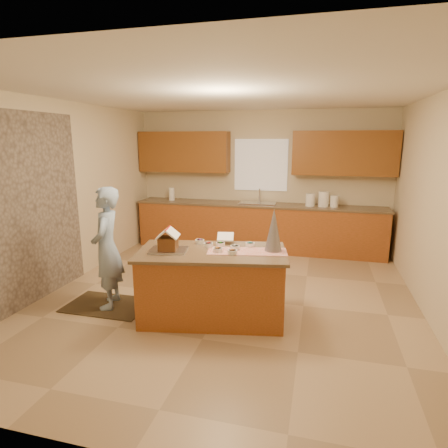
# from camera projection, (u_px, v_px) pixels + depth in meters

# --- Properties ---
(floor) EXTENTS (5.50, 5.50, 0.00)m
(floor) POSITION_uv_depth(u_px,v_px,m) (227.00, 298.00, 5.16)
(floor) COLOR tan
(floor) RESTS_ON ground
(ceiling) EXTENTS (5.50, 5.50, 0.00)m
(ceiling) POSITION_uv_depth(u_px,v_px,m) (228.00, 93.00, 4.57)
(ceiling) COLOR silver
(ceiling) RESTS_ON floor
(wall_back) EXTENTS (5.50, 5.50, 0.00)m
(wall_back) POSITION_uv_depth(u_px,v_px,m) (261.00, 180.00, 7.46)
(wall_back) COLOR beige
(wall_back) RESTS_ON floor
(wall_front) EXTENTS (5.50, 5.50, 0.00)m
(wall_front) POSITION_uv_depth(u_px,v_px,m) (118.00, 272.00, 2.27)
(wall_front) COLOR beige
(wall_front) RESTS_ON floor
(wall_left) EXTENTS (5.50, 5.50, 0.00)m
(wall_left) POSITION_uv_depth(u_px,v_px,m) (63.00, 195.00, 5.48)
(wall_left) COLOR beige
(wall_left) RESTS_ON floor
(wall_right) EXTENTS (5.50, 5.50, 0.00)m
(wall_right) POSITION_uv_depth(u_px,v_px,m) (440.00, 210.00, 4.25)
(wall_right) COLOR beige
(wall_right) RESTS_ON floor
(stone_accent) EXTENTS (0.00, 2.50, 2.50)m
(stone_accent) POSITION_uv_depth(u_px,v_px,m) (23.00, 211.00, 4.74)
(stone_accent) COLOR gray
(stone_accent) RESTS_ON wall_left
(window_curtain) EXTENTS (1.05, 0.03, 1.00)m
(window_curtain) POSITION_uv_depth(u_px,v_px,m) (261.00, 165.00, 7.37)
(window_curtain) COLOR white
(window_curtain) RESTS_ON wall_back
(back_counter_base) EXTENTS (4.80, 0.60, 0.88)m
(back_counter_base) POSITION_uv_depth(u_px,v_px,m) (257.00, 228.00, 7.38)
(back_counter_base) COLOR #A24C21
(back_counter_base) RESTS_ON floor
(back_counter_top) EXTENTS (4.85, 0.63, 0.04)m
(back_counter_top) POSITION_uv_depth(u_px,v_px,m) (258.00, 205.00, 7.28)
(back_counter_top) COLOR brown
(back_counter_top) RESTS_ON back_counter_base
(upper_cabinet_left) EXTENTS (1.85, 0.35, 0.80)m
(upper_cabinet_left) POSITION_uv_depth(u_px,v_px,m) (184.00, 152.00, 7.55)
(upper_cabinet_left) COLOR brown
(upper_cabinet_left) RESTS_ON wall_back
(upper_cabinet_right) EXTENTS (1.85, 0.35, 0.80)m
(upper_cabinet_right) POSITION_uv_depth(u_px,v_px,m) (344.00, 153.00, 6.79)
(upper_cabinet_right) COLOR brown
(upper_cabinet_right) RESTS_ON wall_back
(sink) EXTENTS (0.70, 0.45, 0.12)m
(sink) POSITION_uv_depth(u_px,v_px,m) (258.00, 205.00, 7.28)
(sink) COLOR silver
(sink) RESTS_ON back_counter_top
(faucet) EXTENTS (0.03, 0.03, 0.28)m
(faucet) POSITION_uv_depth(u_px,v_px,m) (260.00, 195.00, 7.41)
(faucet) COLOR silver
(faucet) RESTS_ON back_counter_top
(island_base) EXTENTS (1.79, 1.13, 0.82)m
(island_base) POSITION_uv_depth(u_px,v_px,m) (212.00, 286.00, 4.51)
(island_base) COLOR #A24C21
(island_base) RESTS_ON floor
(island_top) EXTENTS (1.88, 1.22, 0.04)m
(island_top) POSITION_uv_depth(u_px,v_px,m) (212.00, 252.00, 4.42)
(island_top) COLOR brown
(island_top) RESTS_ON island_base
(table_runner) EXTENTS (0.97, 0.50, 0.01)m
(table_runner) POSITION_uv_depth(u_px,v_px,m) (247.00, 251.00, 4.39)
(table_runner) COLOR #A71D0B
(table_runner) RESTS_ON island_top
(baking_tray) EXTENTS (0.48, 0.39, 0.02)m
(baking_tray) POSITION_uv_depth(u_px,v_px,m) (168.00, 250.00, 4.40)
(baking_tray) COLOR silver
(baking_tray) RESTS_ON island_top
(cookbook) EXTENTS (0.23, 0.19, 0.09)m
(cookbook) POSITION_uv_depth(u_px,v_px,m) (225.00, 237.00, 4.73)
(cookbook) COLOR white
(cookbook) RESTS_ON island_top
(tinsel_tree) EXTENTS (0.24, 0.24, 0.51)m
(tinsel_tree) POSITION_uv_depth(u_px,v_px,m) (274.00, 230.00, 4.35)
(tinsel_tree) COLOR #A9AAB5
(tinsel_tree) RESTS_ON island_top
(rug) EXTENTS (1.06, 0.69, 0.01)m
(rug) POSITION_uv_depth(u_px,v_px,m) (108.00, 305.00, 4.92)
(rug) COLOR black
(rug) RESTS_ON floor
(boy) EXTENTS (0.53, 0.66, 1.56)m
(boy) POSITION_uv_depth(u_px,v_px,m) (107.00, 248.00, 4.74)
(boy) COLOR #8DA8C8
(boy) RESTS_ON rug
(canister_a) EXTENTS (0.17, 0.17, 0.24)m
(canister_a) POSITION_uv_depth(u_px,v_px,m) (310.00, 200.00, 7.00)
(canister_a) COLOR white
(canister_a) RESTS_ON back_counter_top
(canister_b) EXTENTS (0.19, 0.19, 0.28)m
(canister_b) POSITION_uv_depth(u_px,v_px,m) (324.00, 199.00, 6.94)
(canister_b) COLOR white
(canister_b) RESTS_ON back_counter_top
(canister_c) EXTENTS (0.15, 0.15, 0.22)m
(canister_c) POSITION_uv_depth(u_px,v_px,m) (334.00, 201.00, 6.90)
(canister_c) COLOR white
(canister_c) RESTS_ON back_counter_top
(paper_towel) EXTENTS (0.12, 0.12, 0.26)m
(paper_towel) POSITION_uv_depth(u_px,v_px,m) (172.00, 194.00, 7.69)
(paper_towel) COLOR white
(paper_towel) RESTS_ON back_counter_top
(gingerbread_house) EXTENTS (0.30, 0.30, 0.26)m
(gingerbread_house) POSITION_uv_depth(u_px,v_px,m) (168.00, 241.00, 4.38)
(gingerbread_house) COLOR brown
(gingerbread_house) RESTS_ON baking_tray
(candy_bowls) EXTENTS (0.75, 0.46, 0.05)m
(candy_bowls) POSITION_uv_depth(u_px,v_px,m) (223.00, 246.00, 4.50)
(candy_bowls) COLOR orange
(candy_bowls) RESTS_ON island_top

